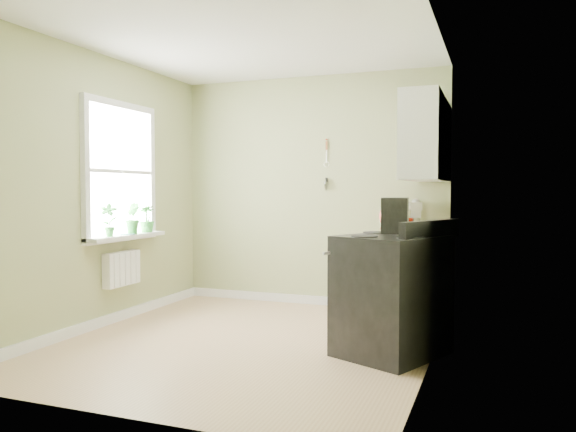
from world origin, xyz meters
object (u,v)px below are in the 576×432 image
(stand_mixer, at_px, (414,217))
(kettle, at_px, (400,223))
(stove, at_px, (392,294))
(coffee_maker, at_px, (395,221))

(stand_mixer, xyz_separation_m, kettle, (-0.16, 0.02, -0.06))
(stove, height_order, coffee_maker, coffee_maker)
(stove, xyz_separation_m, stand_mixer, (-0.05, 1.65, 0.56))
(kettle, relative_size, coffee_maker, 0.46)
(stove, distance_m, kettle, 1.75)
(stand_mixer, relative_size, kettle, 2.02)
(stove, height_order, stand_mixer, stand_mixer)
(stand_mixer, relative_size, coffee_maker, 0.93)
(stand_mixer, xyz_separation_m, coffee_maker, (0.02, -1.40, 0.03))
(stand_mixer, height_order, kettle, stand_mixer)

